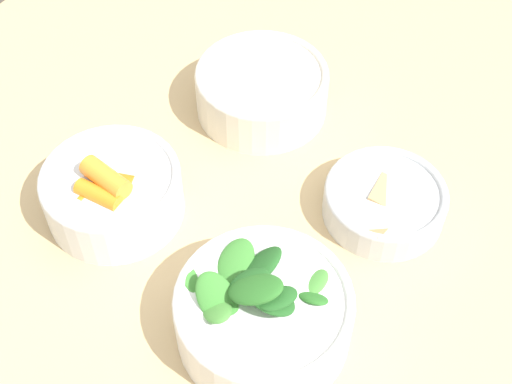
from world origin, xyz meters
TOP-DOWN VIEW (x-y plane):
  - dining_table at (0.00, 0.00)m, footprint 1.17×0.98m
  - bowl_carrots at (-0.10, 0.10)m, footprint 0.16×0.16m
  - bowl_greens at (-0.15, -0.13)m, footprint 0.17×0.18m
  - bowl_beans_hotdog at (0.13, 0.04)m, footprint 0.17×0.17m
  - bowl_cookies at (0.05, -0.17)m, footprint 0.14×0.14m

SIDE VIEW (x-z plane):
  - dining_table at x=0.00m, z-range 0.28..1.06m
  - bowl_cookies at x=0.05m, z-range 0.78..0.82m
  - bowl_beans_hotdog at x=0.13m, z-range 0.78..0.84m
  - bowl_carrots at x=-0.10m, z-range 0.77..0.86m
  - bowl_greens at x=-0.15m, z-range 0.76..0.87m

